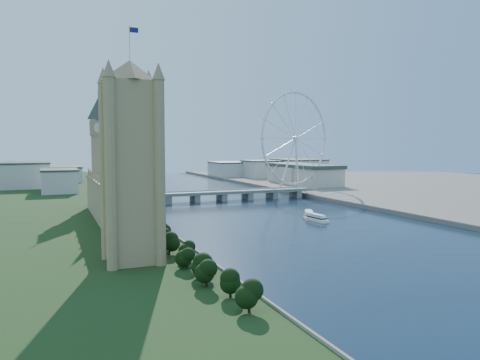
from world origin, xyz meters
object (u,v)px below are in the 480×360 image
london_eye (295,139)px  tour_boat_far (309,218)px  tour_boat_near (317,221)px  victoria_tower (131,155)px

london_eye → tour_boat_far: 228.30m
tour_boat_far → tour_boat_near: bearing=-75.2°
london_eye → tour_boat_near: (-98.58, -212.67, -67.52)m
victoria_tower → london_eye: size_ratio=0.90×
victoria_tower → london_eye: (254.98, 300.08, 13.03)m
victoria_tower → tour_boat_far: bearing=33.1°
london_eye → tour_boat_near: london_eye is taller
tour_boat_near → tour_boat_far: 16.88m
tour_boat_far → victoria_tower: bearing=-121.5°
tour_boat_near → victoria_tower: bearing=-155.2°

